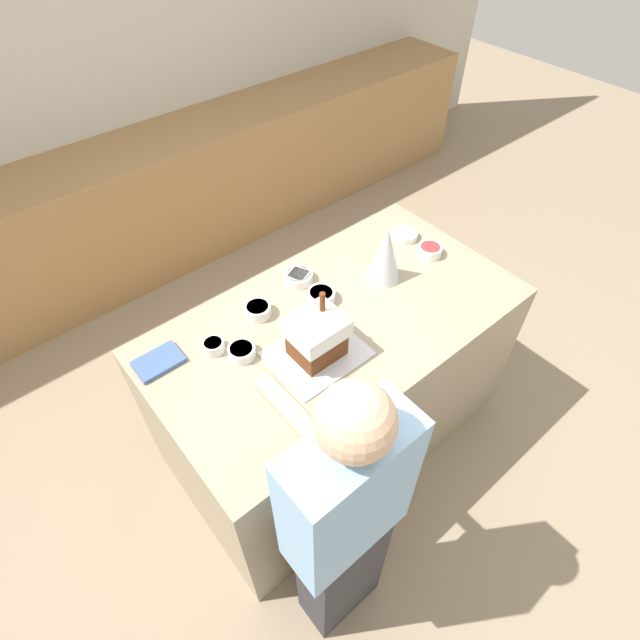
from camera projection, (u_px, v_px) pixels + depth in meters
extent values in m
plane|color=gray|center=(333.00, 429.00, 2.94)|extent=(12.00, 12.00, 0.00)
cube|color=beige|center=(97.00, 77.00, 3.24)|extent=(8.00, 0.05, 2.60)
cube|color=#9E7547|center=(151.00, 206.00, 3.67)|extent=(6.00, 0.60, 0.95)
cube|color=gray|center=(335.00, 381.00, 2.59)|extent=(1.72, 0.94, 0.95)
cube|color=silver|center=(317.00, 353.00, 2.10)|extent=(0.39, 0.32, 0.01)
cube|color=#5B2D14|center=(317.00, 344.00, 2.05)|extent=(0.20, 0.17, 0.12)
cube|color=white|center=(317.00, 327.00, 1.98)|extent=(0.22, 0.19, 0.08)
cylinder|color=#5B2D14|center=(322.00, 302.00, 1.96)|extent=(0.02, 0.02, 0.09)
cone|color=silver|center=(385.00, 254.00, 2.33)|extent=(0.17, 0.17, 0.29)
cylinder|color=white|center=(242.00, 352.00, 2.08)|extent=(0.12, 0.12, 0.05)
cylinder|color=pink|center=(241.00, 349.00, 2.07)|extent=(0.10, 0.10, 0.01)
cylinder|color=silver|center=(214.00, 346.00, 2.10)|extent=(0.09, 0.09, 0.05)
cylinder|color=pink|center=(213.00, 343.00, 2.09)|extent=(0.08, 0.08, 0.01)
cylinder|color=white|center=(258.00, 310.00, 2.24)|extent=(0.12, 0.12, 0.05)
cylinder|color=orange|center=(257.00, 307.00, 2.23)|extent=(0.10, 0.10, 0.01)
cylinder|color=white|center=(430.00, 250.00, 2.54)|extent=(0.12, 0.12, 0.05)
cylinder|color=red|center=(430.00, 248.00, 2.52)|extent=(0.10, 0.10, 0.01)
cylinder|color=silver|center=(405.00, 235.00, 2.64)|extent=(0.13, 0.13, 0.04)
cylinder|color=green|center=(406.00, 233.00, 2.63)|extent=(0.11, 0.11, 0.01)
cylinder|color=white|center=(321.00, 296.00, 2.31)|extent=(0.13, 0.13, 0.05)
cylinder|color=yellow|center=(321.00, 293.00, 2.29)|extent=(0.11, 0.11, 0.01)
cylinder|color=silver|center=(298.00, 277.00, 2.40)|extent=(0.14, 0.14, 0.05)
cylinder|color=pink|center=(298.00, 274.00, 2.39)|extent=(0.11, 0.11, 0.01)
cube|color=#3F598C|center=(159.00, 362.00, 2.06)|extent=(0.19, 0.13, 0.02)
cube|color=#333338|center=(341.00, 568.00, 2.05)|extent=(0.33, 0.18, 0.79)
cube|color=#8CB7E0|center=(348.00, 495.00, 1.53)|extent=(0.43, 0.19, 0.63)
sphere|color=#DBAD89|center=(355.00, 422.00, 1.22)|extent=(0.21, 0.21, 0.21)
cylinder|color=#DBAD89|center=(304.00, 424.00, 1.54)|extent=(0.07, 0.43, 0.07)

